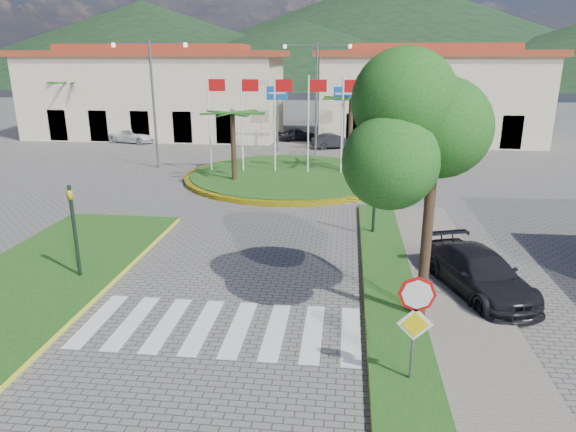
# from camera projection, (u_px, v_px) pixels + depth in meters

# --- Properties ---
(ground) EXTENTS (160.00, 160.00, 0.00)m
(ground) POSITION_uv_depth(u_px,v_px,m) (167.00, 429.00, 10.09)
(ground) COLOR slate
(ground) RESTS_ON ground
(sidewalk_right) EXTENTS (4.00, 28.00, 0.15)m
(sidewalk_right) POSITION_uv_depth(u_px,v_px,m) (460.00, 385.00, 11.31)
(sidewalk_right) COLOR gray
(sidewalk_right) RESTS_ON ground
(verge_right) EXTENTS (1.60, 28.00, 0.18)m
(verge_right) POSITION_uv_depth(u_px,v_px,m) (405.00, 381.00, 11.44)
(verge_right) COLOR #1E4D16
(verge_right) RESTS_ON ground
(median_left) EXTENTS (5.00, 14.00, 0.18)m
(median_left) POSITION_uv_depth(u_px,v_px,m) (35.00, 282.00, 16.47)
(median_left) COLOR #1E4D16
(median_left) RESTS_ON ground
(crosswalk) EXTENTS (8.00, 3.00, 0.01)m
(crosswalk) POSITION_uv_depth(u_px,v_px,m) (217.00, 327.00, 13.89)
(crosswalk) COLOR silver
(crosswalk) RESTS_ON ground
(roundabout_island) EXTENTS (12.70, 12.70, 6.00)m
(roundabout_island) POSITION_uv_depth(u_px,v_px,m) (291.00, 175.00, 30.91)
(roundabout_island) COLOR yellow
(roundabout_island) RESTS_ON ground
(stop_sign) EXTENTS (0.80, 0.11, 2.65)m
(stop_sign) POSITION_uv_depth(u_px,v_px,m) (415.00, 314.00, 10.89)
(stop_sign) COLOR slate
(stop_sign) RESTS_ON ground
(deciduous_tree) EXTENTS (3.60, 3.60, 6.80)m
(deciduous_tree) POSITION_uv_depth(u_px,v_px,m) (435.00, 134.00, 12.70)
(deciduous_tree) COLOR black
(deciduous_tree) RESTS_ON ground
(traffic_light_left) EXTENTS (0.15, 0.18, 3.20)m
(traffic_light_left) POSITION_uv_depth(u_px,v_px,m) (74.00, 224.00, 16.25)
(traffic_light_left) COLOR black
(traffic_light_left) RESTS_ON ground
(traffic_light_right) EXTENTS (0.15, 0.18, 3.20)m
(traffic_light_right) POSITION_uv_depth(u_px,v_px,m) (375.00, 190.00, 20.41)
(traffic_light_right) COLOR black
(traffic_light_right) RESTS_ON ground
(traffic_light_far) EXTENTS (0.18, 0.15, 3.20)m
(traffic_light_far) POSITION_uv_depth(u_px,v_px,m) (420.00, 138.00, 33.30)
(traffic_light_far) COLOR black
(traffic_light_far) RESTS_ON ground
(direction_sign_west) EXTENTS (1.60, 0.14, 5.20)m
(direction_sign_west) POSITION_uv_depth(u_px,v_px,m) (277.00, 105.00, 38.64)
(direction_sign_west) COLOR slate
(direction_sign_west) RESTS_ON ground
(direction_sign_east) EXTENTS (1.60, 0.14, 5.20)m
(direction_sign_east) POSITION_uv_depth(u_px,v_px,m) (344.00, 106.00, 38.09)
(direction_sign_east) COLOR slate
(direction_sign_east) RESTS_ON ground
(street_lamp_centre) EXTENTS (4.80, 0.16, 8.00)m
(street_lamp_centre) POSITION_uv_depth(u_px,v_px,m) (316.00, 93.00, 37.10)
(street_lamp_centre) COLOR slate
(street_lamp_centre) RESTS_ON ground
(street_lamp_west) EXTENTS (4.80, 0.16, 8.00)m
(street_lamp_west) POSITION_uv_depth(u_px,v_px,m) (153.00, 98.00, 32.51)
(street_lamp_west) COLOR slate
(street_lamp_west) RESTS_ON ground
(building_left) EXTENTS (23.32, 9.54, 8.05)m
(building_left) POSITION_uv_depth(u_px,v_px,m) (157.00, 92.00, 46.52)
(building_left) COLOR beige
(building_left) RESTS_ON ground
(building_right) EXTENTS (19.08, 9.54, 8.05)m
(building_right) POSITION_uv_depth(u_px,v_px,m) (427.00, 95.00, 43.88)
(building_right) COLOR beige
(building_right) RESTS_ON ground
(hill_far_west) EXTENTS (140.00, 140.00, 22.00)m
(hill_far_west) POSITION_uv_depth(u_px,v_px,m) (144.00, 42.00, 145.66)
(hill_far_west) COLOR black
(hill_far_west) RESTS_ON ground
(hill_far_mid) EXTENTS (180.00, 180.00, 30.00)m
(hill_far_mid) POSITION_uv_depth(u_px,v_px,m) (390.00, 29.00, 155.75)
(hill_far_mid) COLOR black
(hill_far_mid) RESTS_ON ground
(hill_near_back) EXTENTS (110.00, 110.00, 16.00)m
(hill_near_back) POSITION_uv_depth(u_px,v_px,m) (298.00, 53.00, 132.12)
(hill_near_back) COLOR black
(hill_near_back) RESTS_ON ground
(white_van) EXTENTS (4.40, 2.75, 1.13)m
(white_van) POSITION_uv_depth(u_px,v_px,m) (133.00, 136.00, 43.61)
(white_van) COLOR silver
(white_van) RESTS_ON ground
(car_dark_a) EXTENTS (3.55, 2.42, 1.12)m
(car_dark_a) POSITION_uv_depth(u_px,v_px,m) (297.00, 134.00, 44.67)
(car_dark_a) COLOR black
(car_dark_a) RESTS_ON ground
(car_dark_b) EXTENTS (3.73, 2.44, 1.16)m
(car_dark_b) POSITION_uv_depth(u_px,v_px,m) (334.00, 141.00, 40.89)
(car_dark_b) COLOR black
(car_dark_b) RESTS_ON ground
(car_side_right) EXTENTS (3.25, 4.97, 1.34)m
(car_side_right) POSITION_uv_depth(u_px,v_px,m) (479.00, 273.00, 15.71)
(car_side_right) COLOR black
(car_side_right) RESTS_ON ground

